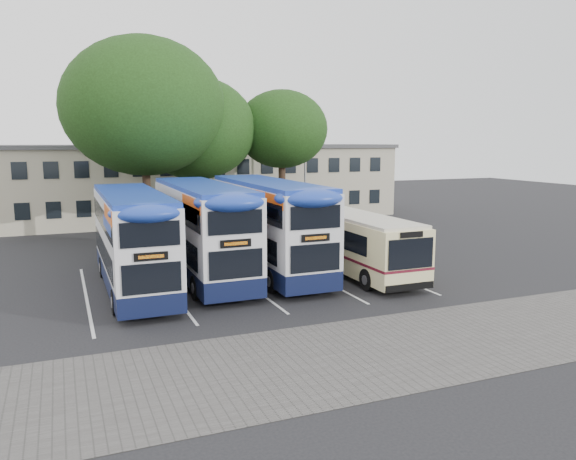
% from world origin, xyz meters
% --- Properties ---
extents(ground, '(120.00, 120.00, 0.00)m').
position_xyz_m(ground, '(0.00, 0.00, 0.00)').
color(ground, black).
rests_on(ground, ground).
extents(paving_strip, '(40.00, 6.00, 0.01)m').
position_xyz_m(paving_strip, '(-2.00, -5.00, 0.01)').
color(paving_strip, '#595654').
rests_on(paving_strip, ground).
extents(bay_lines, '(14.12, 11.00, 0.01)m').
position_xyz_m(bay_lines, '(-3.75, 5.00, 0.01)').
color(bay_lines, silver).
rests_on(bay_lines, ground).
extents(depot_building, '(32.40, 8.40, 6.20)m').
position_xyz_m(depot_building, '(0.00, 26.99, 3.15)').
color(depot_building, '#BCB297').
rests_on(depot_building, ground).
extents(lamp_post, '(0.25, 1.05, 9.06)m').
position_xyz_m(lamp_post, '(6.00, 19.97, 5.08)').
color(lamp_post, gray).
rests_on(lamp_post, ground).
extents(tree_left, '(9.94, 9.94, 12.82)m').
position_xyz_m(tree_left, '(-6.46, 16.35, 8.58)').
color(tree_left, black).
rests_on(tree_left, ground).
extents(tree_mid, '(8.05, 8.05, 10.75)m').
position_xyz_m(tree_mid, '(-2.80, 18.23, 7.32)').
color(tree_mid, black).
rests_on(tree_mid, ground).
extents(tree_right, '(6.45, 6.45, 10.08)m').
position_xyz_m(tree_right, '(3.25, 17.85, 7.31)').
color(tree_right, black).
rests_on(tree_right, ground).
extents(bus_dd_left, '(2.52, 10.41, 4.34)m').
position_xyz_m(bus_dd_left, '(-8.69, 5.40, 2.39)').
color(bus_dd_left, '#0F1537').
rests_on(bus_dd_left, ground).
extents(bus_dd_mid, '(2.63, 10.84, 4.52)m').
position_xyz_m(bus_dd_mid, '(-5.37, 6.38, 2.49)').
color(bus_dd_mid, '#0F1537').
rests_on(bus_dd_mid, ground).
extents(bus_dd_right, '(2.66, 10.98, 4.57)m').
position_xyz_m(bus_dd_right, '(-2.07, 6.26, 2.52)').
color(bus_dd_right, '#0F1537').
rests_on(bus_dd_right, ground).
extents(bus_single, '(2.52, 9.89, 2.95)m').
position_xyz_m(bus_single, '(1.88, 4.82, 1.67)').
color(bus_single, beige).
rests_on(bus_single, ground).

